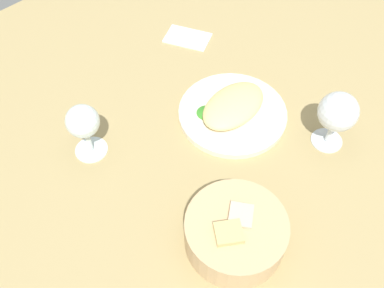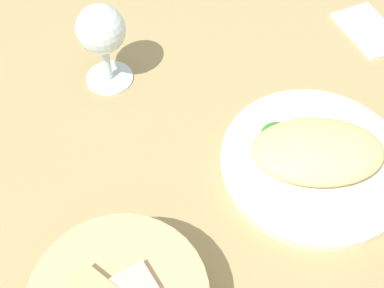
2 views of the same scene
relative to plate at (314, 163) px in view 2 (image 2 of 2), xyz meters
The scene contains 6 objects.
ground_plane 3.81cm from the plate, 19.96° to the left, with size 140.00×140.00×2.00cm, color tan.
plate is the anchor object (origin of this frame).
omelette 2.52cm from the plate, ahead, with size 16.05×10.04×3.64cm, color #EFCE82.
lettuce_garnish 5.80cm from the plate, 39.69° to the right, with size 4.37×4.37×1.04cm, color #388C29.
wine_glass_near 31.69cm from the plate, 26.71° to the right, with size 6.61×6.61×12.49cm.
folded_napkin 27.57cm from the plate, 113.38° to the right, with size 11.00×7.00×0.80cm, color white.
Camera 2 is at (10.47, 35.63, 54.54)cm, focal length 48.76 mm.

